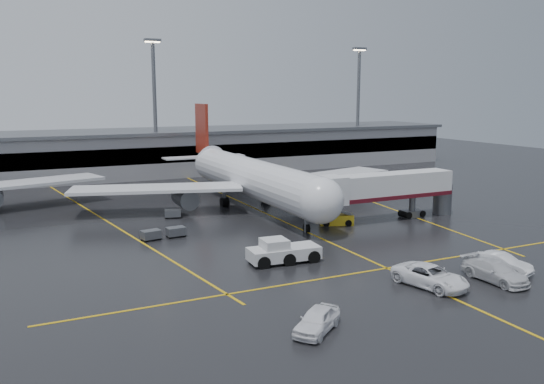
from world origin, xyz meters
name	(u,v)px	position (x,y,z in m)	size (l,w,h in m)	color
ground	(279,220)	(0.00, 0.00, 0.00)	(220.00, 220.00, 0.00)	black
apron_line_centre	(279,219)	(0.00, 0.00, 0.01)	(0.25, 90.00, 0.02)	gold
apron_line_stop	(387,268)	(0.00, -22.00, 0.01)	(60.00, 0.25, 0.02)	gold
apron_line_left	(103,219)	(-20.00, 10.00, 0.01)	(0.25, 70.00, 0.02)	gold
apron_line_right	(355,195)	(18.00, 10.00, 0.01)	(0.25, 70.00, 0.02)	gold
terminal	(174,151)	(0.00, 47.93, 4.32)	(122.00, 19.00, 8.60)	gray
light_mast_mid	(155,100)	(-5.00, 42.00, 14.47)	(3.00, 1.20, 25.45)	#595B60
light_mast_right	(358,99)	(40.00, 42.00, 14.47)	(3.00, 1.20, 25.45)	#595B60
main_airliner	(249,176)	(0.00, 9.70, 4.21)	(48.80, 45.60, 14.10)	silver
jet_bridge	(387,189)	(11.87, -6.00, 3.93)	(19.90, 3.40, 6.05)	silver
pushback_tractor	(282,252)	(-7.77, -16.23, 0.96)	(6.90, 3.30, 2.41)	silver
belt_loader	(336,219)	(5.03, -5.36, 0.63)	(4.36, 3.10, 2.55)	gold
service_van_a	(430,276)	(0.18, -27.51, 0.90)	(2.97, 6.44, 1.79)	white
service_van_b	(495,271)	(6.03, -28.83, 0.87)	(2.44, 6.00, 1.74)	silver
service_van_c	(501,263)	(8.36, -27.31, 0.86)	(1.83, 5.24, 1.73)	white
service_van_d	(317,320)	(-12.61, -31.11, 0.81)	(1.91, 4.74, 1.61)	white
baggage_cart_a	(176,231)	(-14.16, -2.77, 0.63)	(2.11, 1.47, 1.12)	#595B60
baggage_cart_b	(151,235)	(-16.97, -2.98, 0.63)	(2.20, 1.63, 1.12)	#595B60
baggage_cart_c	(173,213)	(-11.86, 6.72, 0.63)	(2.26, 1.75, 1.12)	#595B60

